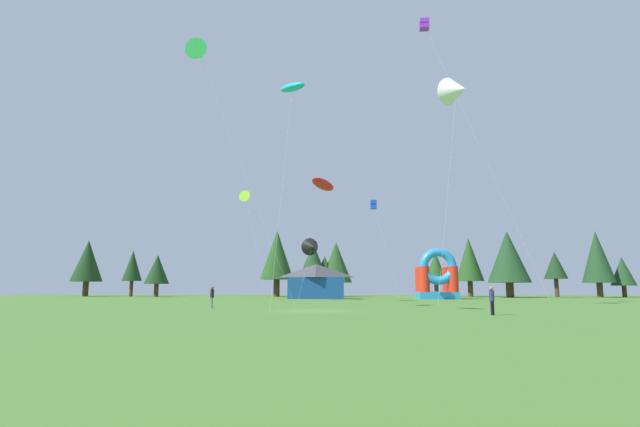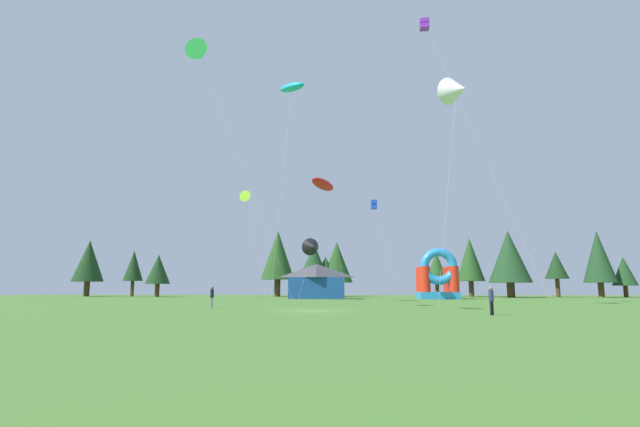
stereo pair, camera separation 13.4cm
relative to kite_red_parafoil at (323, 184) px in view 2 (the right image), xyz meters
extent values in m
plane|color=#47752D|center=(-0.40, -5.11, -9.41)|extent=(120.00, 120.00, 0.00)
ellipsoid|color=red|center=(0.00, 0.00, 0.01)|extent=(2.30, 2.82, 1.25)
cylinder|color=silver|center=(1.01, 1.62, -4.70)|extent=(2.03, 3.27, 9.42)
cone|color=white|center=(11.11, 2.20, 8.44)|extent=(3.28, 3.37, 2.73)
cylinder|color=silver|center=(9.87, 1.48, -0.49)|extent=(2.48, 1.47, 17.85)
ellipsoid|color=#19B7CC|center=(-1.55, -7.79, 4.64)|extent=(2.30, 2.58, 1.09)
cylinder|color=silver|center=(-2.31, -6.85, -2.39)|extent=(1.55, 1.88, 14.06)
cube|color=blue|center=(4.95, 18.90, 1.33)|extent=(0.74, 0.74, 0.48)
cube|color=blue|center=(4.95, 18.90, 1.90)|extent=(0.74, 0.74, 0.48)
cylinder|color=silver|center=(6.37, 19.05, -3.90)|extent=(2.87, 0.31, 11.03)
cone|color=green|center=(-12.64, 7.15, 15.01)|extent=(2.22, 2.07, 2.26)
cylinder|color=silver|center=(-7.80, 7.11, 2.80)|extent=(9.70, 0.08, 24.43)
cube|color=purple|center=(9.16, 5.16, 15.89)|extent=(0.86, 0.86, 0.42)
cube|color=purple|center=(9.16, 5.16, 16.39)|extent=(0.86, 0.86, 0.42)
cylinder|color=silver|center=(13.93, 4.98, 3.36)|extent=(9.56, 0.38, 25.56)
cone|color=black|center=(-2.24, 18.72, -3.33)|extent=(2.62, 2.62, 2.21)
cylinder|color=silver|center=(-3.01, 18.43, -6.37)|extent=(1.55, 0.60, 6.09)
cone|color=#8CD826|center=(-9.76, 17.46, 2.34)|extent=(1.57, 1.60, 1.49)
cylinder|color=silver|center=(-8.47, 17.21, -3.54)|extent=(2.59, 0.51, 11.76)
cylinder|color=black|center=(9.64, -9.50, -9.04)|extent=(0.15, 0.15, 0.75)
cylinder|color=black|center=(9.76, -9.42, -9.04)|extent=(0.15, 0.15, 0.75)
cylinder|color=navy|center=(9.70, -9.46, -8.37)|extent=(0.37, 0.37, 0.59)
sphere|color=#9E704C|center=(9.70, -9.46, -7.97)|extent=(0.20, 0.20, 0.20)
cylinder|color=#724C8C|center=(-7.91, -1.96, -9.04)|extent=(0.14, 0.14, 0.75)
cylinder|color=#724C8C|center=(-7.96, -1.82, -9.04)|extent=(0.14, 0.14, 0.75)
cylinder|color=black|center=(-7.94, -1.89, -8.37)|extent=(0.34, 0.34, 0.59)
sphere|color=brown|center=(-7.94, -1.89, -7.97)|extent=(0.20, 0.20, 0.20)
cube|color=#268CD8|center=(13.20, 26.14, -8.98)|extent=(4.86, 4.71, 0.87)
cylinder|color=red|center=(11.43, 24.44, -6.96)|extent=(1.32, 1.32, 3.18)
cylinder|color=red|center=(14.97, 24.44, -6.96)|extent=(1.32, 1.32, 3.18)
cylinder|color=red|center=(11.43, 27.83, -6.96)|extent=(1.32, 1.32, 3.18)
cylinder|color=red|center=(14.97, 27.83, -6.96)|extent=(1.32, 1.32, 3.18)
torus|color=#268CD8|center=(13.20, 24.44, -5.36)|extent=(4.60, 1.05, 4.60)
cube|color=#19478C|center=(-2.21, 25.99, -8.05)|extent=(7.09, 3.24, 2.74)
pyramid|color=#3F3F47|center=(-2.21, 25.99, -5.82)|extent=(7.09, 3.24, 1.72)
cylinder|color=#4C331E|center=(-39.97, 38.57, -8.24)|extent=(0.88, 0.88, 2.35)
cone|color=#193819|center=(-39.97, 38.57, -3.75)|extent=(4.86, 4.86, 6.63)
cylinder|color=#4C331E|center=(-32.65, 38.90, -8.19)|extent=(0.55, 0.55, 2.46)
cone|color=#193819|center=(-32.65, 38.90, -4.54)|extent=(3.07, 3.07, 4.84)
cylinder|color=#4C331E|center=(-27.25, 35.66, -8.43)|extent=(0.67, 0.67, 1.97)
cone|color=#193819|center=(-27.25, 35.66, -5.23)|extent=(3.72, 3.72, 4.44)
cylinder|color=#4C331E|center=(-9.17, 38.19, -8.08)|extent=(0.95, 0.95, 2.66)
cone|color=#234C1E|center=(-9.17, 38.19, -2.93)|extent=(5.26, 5.26, 7.64)
cylinder|color=#4C331E|center=(-3.58, 39.61, -8.02)|extent=(0.84, 0.84, 2.80)
cone|color=#1E4221|center=(-3.58, 39.61, -3.81)|extent=(4.66, 4.66, 5.61)
cylinder|color=#4C331E|center=(-1.78, 40.26, -8.25)|extent=(0.61, 0.61, 2.33)
cone|color=#234C1E|center=(-1.78, 40.26, -5.04)|extent=(3.42, 3.42, 4.09)
cylinder|color=#4C331E|center=(0.02, 40.84, -8.31)|extent=(0.91, 0.91, 2.20)
cone|color=#234C1E|center=(0.02, 40.84, -3.96)|extent=(5.07, 5.07, 6.50)
cylinder|color=#4C331E|center=(15.87, 40.84, -8.21)|extent=(0.64, 0.64, 2.41)
cone|color=#234C1E|center=(15.87, 40.84, -4.73)|extent=(3.55, 3.55, 4.54)
cylinder|color=#4C331E|center=(20.88, 39.74, -8.22)|extent=(0.77, 0.77, 2.40)
cone|color=#234C1E|center=(20.88, 39.74, -3.65)|extent=(4.26, 4.26, 6.73)
cylinder|color=#4C331E|center=(25.28, 34.90, -8.35)|extent=(1.08, 1.08, 2.12)
cone|color=#1E4221|center=(25.28, 34.90, -3.52)|extent=(6.02, 6.02, 7.54)
cylinder|color=#4C331E|center=(32.56, 36.50, -8.07)|extent=(0.59, 0.59, 2.70)
cone|color=#193819|center=(32.56, 36.50, -4.72)|extent=(3.28, 3.28, 4.00)
cylinder|color=#4C331E|center=(38.71, 36.50, -8.35)|extent=(0.81, 0.81, 2.12)
cone|color=#1E4221|center=(38.71, 36.50, -3.48)|extent=(4.51, 4.51, 7.63)
cylinder|color=#4C331E|center=(42.77, 37.62, -8.57)|extent=(0.62, 0.62, 1.69)
cone|color=#1E4221|center=(42.77, 37.62, -5.59)|extent=(3.45, 3.45, 4.27)
camera|label=1|loc=(1.84, -36.41, -7.88)|focal=26.85mm
camera|label=2|loc=(1.98, -36.40, -7.88)|focal=26.85mm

